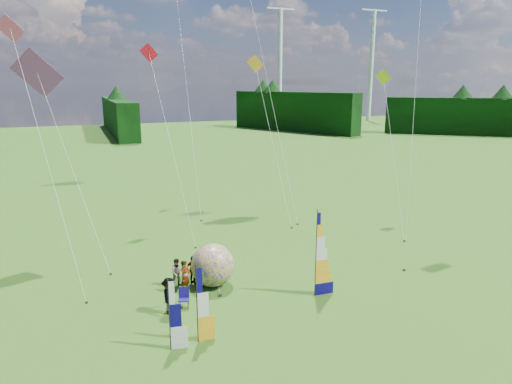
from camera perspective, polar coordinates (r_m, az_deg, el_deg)
name	(u,v)px	position (r m, az deg, el deg)	size (l,w,h in m)	color
ground	(309,326)	(21.77, 6.61, -16.36)	(220.00, 220.00, 0.00)	#3E5A1A
treeline_ring	(311,244)	(20.08, 6.92, -6.41)	(210.00, 210.00, 8.00)	#0C380C
turbine_left	(371,67)	(136.82, 14.19, 14.92)	(8.00, 1.20, 30.00)	silver
turbine_right	(280,67)	(130.37, 3.01, 15.39)	(8.00, 1.20, 30.00)	silver
feather_banner_main	(316,255)	(23.64, 7.51, -7.83)	(1.23, 0.10, 4.50)	#0C065B
side_banner_left	(197,306)	(19.88, -7.37, -13.92)	(0.94, 0.10, 3.38)	#FBA919
side_banner_far	(169,316)	(19.60, -10.78, -15.02)	(0.91, 0.10, 3.06)	white
bol_inflatable	(213,265)	(25.13, -5.44, -9.09)	(2.35, 2.35, 2.35)	#192699
spectator_a	(185,277)	(24.57, -8.84, -10.44)	(0.65, 0.43, 1.79)	#66594C
spectator_b	(178,273)	(25.43, -9.78, -9.90)	(0.76, 0.38, 1.57)	#66594C
spectator_c	(169,296)	(22.71, -10.84, -12.63)	(1.16, 0.43, 1.79)	#66594C
spectator_d	(193,270)	(25.58, -7.84, -9.63)	(0.95, 0.39, 1.62)	#66594C
camp_chair	(184,298)	(23.29, -9.02, -12.97)	(0.57, 0.57, 0.98)	#110C53
kite_whale	(267,69)	(39.23, 1.44, 15.10)	(4.04, 15.00, 23.76)	black
kite_rainbow_delta	(71,150)	(28.96, -22.12, 4.84)	(8.03, 10.68, 13.87)	red
kite_parafoil	(415,92)	(30.90, 19.31, 11.75)	(9.24, 10.65, 20.50)	#B01128
small_kite_red	(171,137)	(33.04, -10.63, 6.82)	(3.52, 10.23, 14.16)	red
small_kite_orange	(272,133)	(37.19, 2.05, 7.39)	(2.84, 10.79, 13.66)	#FFA028
small_kite_yellow	(394,146)	(35.70, 16.83, 5.47)	(4.80, 9.22, 12.32)	yellow
small_kite_pink	(46,151)	(25.82, -24.75, 4.70)	(4.96, 8.21, 14.81)	#FF4D8A
small_kite_green	(187,90)	(40.97, -8.58, 12.53)	(3.10, 13.38, 20.38)	green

